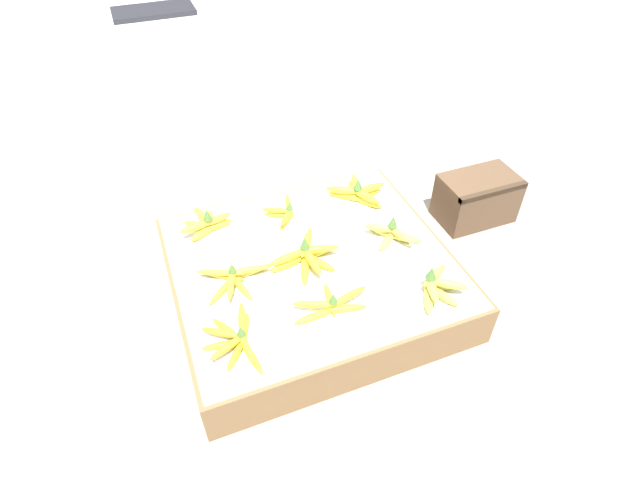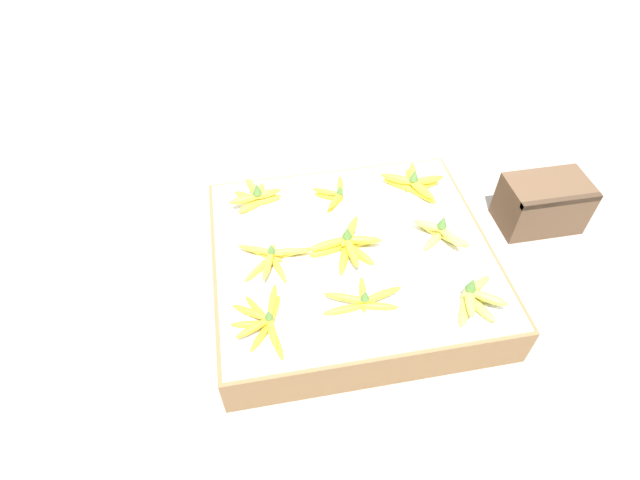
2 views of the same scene
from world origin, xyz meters
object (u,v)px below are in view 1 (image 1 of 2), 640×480
banana_bunch_middle_midleft (306,255)px  banana_bunch_back_midright (358,192)px  banana_bunch_back_midleft (285,211)px  banana_bunch_front_midleft (331,304)px  banana_bunch_middle_left (234,277)px  banana_bunch_middle_midright (391,233)px  wooden_crate (477,198)px  banana_bunch_front_left (236,339)px  banana_bunch_front_midright (437,286)px  foam_tray_white (247,0)px  banana_bunch_back_left (206,223)px

banana_bunch_middle_midleft → banana_bunch_back_midright: 0.43m
banana_bunch_back_midleft → banana_bunch_front_midleft: bearing=-91.5°
banana_bunch_middle_left → banana_bunch_middle_midright: 0.60m
wooden_crate → banana_bunch_front_left: (-1.18, -0.42, 0.09)m
banana_bunch_middle_midright → wooden_crate: bearing=18.1°
banana_bunch_middle_left → banana_bunch_back_midright: bearing=24.9°
banana_bunch_front_midright → banana_bunch_middle_midright: (-0.02, 0.29, 0.00)m
foam_tray_white → banana_bunch_front_left: bearing=-109.9°
banana_bunch_middle_midright → banana_bunch_back_left: size_ratio=0.95×
banana_bunch_front_midright → banana_bunch_back_left: 0.89m
banana_bunch_back_midleft → banana_bunch_back_midright: banana_bunch_back_midright is taller
banana_bunch_front_left → foam_tray_white: size_ratio=0.93×
banana_bunch_back_midleft → banana_bunch_front_left: bearing=-122.2°
banana_bunch_front_midright → banana_bunch_back_midright: 0.57m
banana_bunch_front_left → banana_bunch_middle_left: size_ratio=1.03×
banana_bunch_middle_left → banana_bunch_middle_midright: bearing=-0.2°
banana_bunch_middle_midleft → foam_tray_white: (0.07, 0.83, 0.62)m
banana_bunch_front_midright → banana_bunch_middle_midleft: banana_bunch_front_midright is taller
banana_bunch_front_left → banana_bunch_back_midright: (0.65, 0.53, 0.01)m
banana_bunch_back_midright → foam_tray_white: 0.87m
banana_bunch_back_midleft → foam_tray_white: 0.84m
wooden_crate → banana_bunch_middle_midleft: (-0.86, -0.16, 0.10)m
banana_bunch_front_midleft → banana_bunch_front_midright: 0.36m
banana_bunch_back_left → banana_bunch_back_midright: banana_bunch_back_midright is taller
banana_bunch_back_midright → foam_tray_white: foam_tray_white is taller
banana_bunch_front_midright → banana_bunch_middle_midright: size_ratio=0.93×
banana_bunch_middle_left → foam_tray_white: (0.34, 0.84, 0.62)m
wooden_crate → banana_bunch_back_left: bearing=172.8°
banana_bunch_middle_midleft → banana_bunch_middle_midright: size_ratio=1.36×
banana_bunch_front_midleft → banana_bunch_front_left: bearing=-176.2°
banana_bunch_middle_left → foam_tray_white: size_ratio=0.90×
foam_tray_white → banana_bunch_back_left: bearing=-124.8°
banana_bunch_back_midleft → banana_bunch_back_midright: (0.32, 0.00, 0.01)m
banana_bunch_back_left → foam_tray_white: 0.89m
banana_bunch_middle_midright → banana_bunch_back_midleft: bearing=139.6°
wooden_crate → banana_bunch_back_midleft: (-0.85, 0.11, 0.09)m
banana_bunch_front_midright → foam_tray_white: bearing=103.9°
banana_bunch_back_midleft → banana_bunch_middle_midleft: bearing=-92.0°
wooden_crate → banana_bunch_middle_midright: (-0.52, -0.17, 0.10)m
banana_bunch_front_midright → banana_bunch_middle_left: size_ratio=0.70×
wooden_crate → banana_bunch_middle_midleft: banana_bunch_middle_midleft is taller
banana_bunch_middle_midright → foam_tray_white: size_ratio=0.68×
banana_bunch_middle_left → banana_bunch_middle_midleft: (0.27, 0.01, 0.01)m
banana_bunch_middle_midleft → banana_bunch_back_left: bearing=134.0°
banana_bunch_middle_midleft → banana_bunch_back_midleft: bearing=88.0°
banana_bunch_back_left → banana_bunch_back_midleft: (0.30, -0.04, -0.01)m
banana_bunch_front_midright → foam_tray_white: foam_tray_white is taller
banana_bunch_back_left → banana_bunch_middle_midleft: bearing=-46.0°
banana_bunch_back_midright → banana_bunch_front_left: bearing=-140.8°
banana_bunch_middle_midright → foam_tray_white: (-0.26, 0.84, 0.62)m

